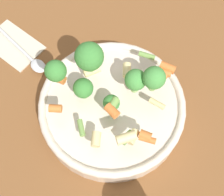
% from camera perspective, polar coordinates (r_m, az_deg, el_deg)
% --- Properties ---
extents(ground_plane, '(3.00, 3.00, 0.00)m').
position_cam_1_polar(ground_plane, '(0.58, 0.00, -2.59)').
color(ground_plane, brown).
extents(bowl, '(0.26, 0.26, 0.04)m').
position_cam_1_polar(bowl, '(0.56, 0.00, -1.66)').
color(bowl, beige).
rests_on(bowl, ground_plane).
extents(pasta_salad, '(0.21, 0.21, 0.10)m').
position_cam_1_polar(pasta_salad, '(0.50, -1.01, 3.47)').
color(pasta_salad, '#8CB766').
rests_on(pasta_salad, bowl).
extents(napkin, '(0.09, 0.12, 0.01)m').
position_cam_1_polar(napkin, '(0.69, -17.61, 9.30)').
color(napkin, beige).
rests_on(napkin, ground_plane).
extents(spoon, '(0.03, 0.18, 0.01)m').
position_cam_1_polar(spoon, '(0.66, -15.54, 7.81)').
color(spoon, silver).
rests_on(spoon, napkin).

